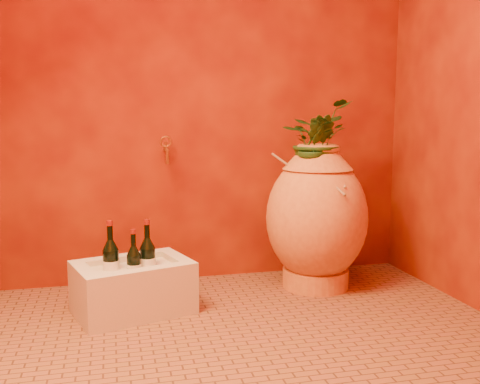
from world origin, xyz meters
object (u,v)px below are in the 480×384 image
object	(u,v)px
wine_bottle_a	(111,263)
wall_tap	(166,149)
amphora	(317,217)
stone_basin	(133,288)
wine_bottle_b	(134,267)
wine_bottle_c	(148,261)

from	to	relation	value
wine_bottle_a	wall_tap	xyz separation A→B (m)	(0.33, 0.45, 0.54)
wine_bottle_a	wall_tap	bearing A→B (deg)	53.77
amphora	wine_bottle_a	bearing A→B (deg)	-171.24
stone_basin	wine_bottle_b	bearing A→B (deg)	-80.45
wine_bottle_a	wine_bottle_b	bearing A→B (deg)	-16.05
wine_bottle_b	wall_tap	xyz separation A→B (m)	(0.22, 0.48, 0.56)
wine_bottle_b	stone_basin	bearing A→B (deg)	99.55
stone_basin	wine_bottle_b	world-z (taller)	wine_bottle_b
wine_bottle_a	wall_tap	distance (m)	0.77
amphora	wine_bottle_b	xyz separation A→B (m)	(-1.05, -0.21, -0.17)
wine_bottle_a	wine_bottle_b	xyz separation A→B (m)	(0.11, -0.03, -0.02)
stone_basin	wall_tap	world-z (taller)	wall_tap
wine_bottle_a	wine_bottle_c	xyz separation A→B (m)	(0.18, 0.02, -0.00)
amphora	wine_bottle_b	bearing A→B (deg)	-168.64
amphora	wine_bottle_a	world-z (taller)	amphora
stone_basin	wine_bottle_b	xyz separation A→B (m)	(0.01, -0.04, 0.12)
wine_bottle_b	wine_bottle_a	bearing A→B (deg)	163.95
stone_basin	wine_bottle_a	bearing A→B (deg)	-176.39
stone_basin	wine_bottle_c	bearing A→B (deg)	10.29
amphora	wine_bottle_a	distance (m)	1.18
wine_bottle_b	wall_tap	bearing A→B (deg)	65.57
stone_basin	wine_bottle_b	distance (m)	0.13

